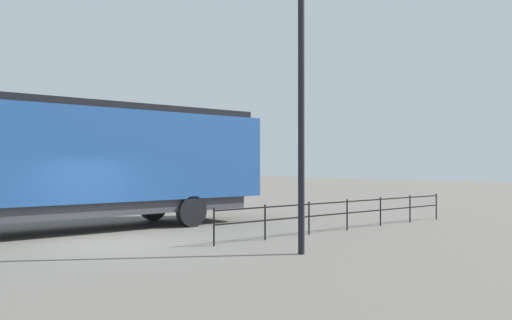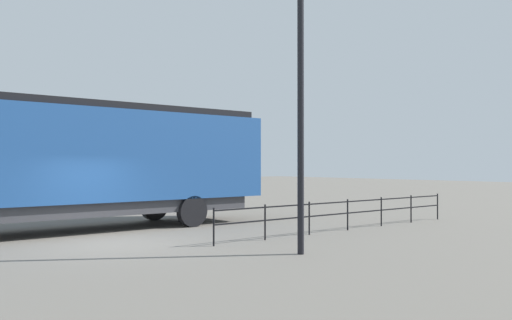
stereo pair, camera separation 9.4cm
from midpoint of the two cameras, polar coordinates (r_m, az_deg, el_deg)
The scene contains 4 objects.
ground_plane at distance 15.17m, azimuth -15.31°, elevation -8.83°, with size 120.00×120.00×0.00m, color #666059.
locomotive at distance 17.81m, azimuth -22.73°, elevation 0.09°, with size 3.11×16.89×4.24m.
lamp_post at distance 13.03m, azimuth 5.11°, elevation 9.54°, with size 0.44×0.44×6.98m.
platform_fence at distance 17.81m, azimuth 10.15°, elevation -5.40°, with size 0.05×10.92×1.04m.
Camera 2 is at (13.76, -6.03, 2.20)m, focal length 36.55 mm.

